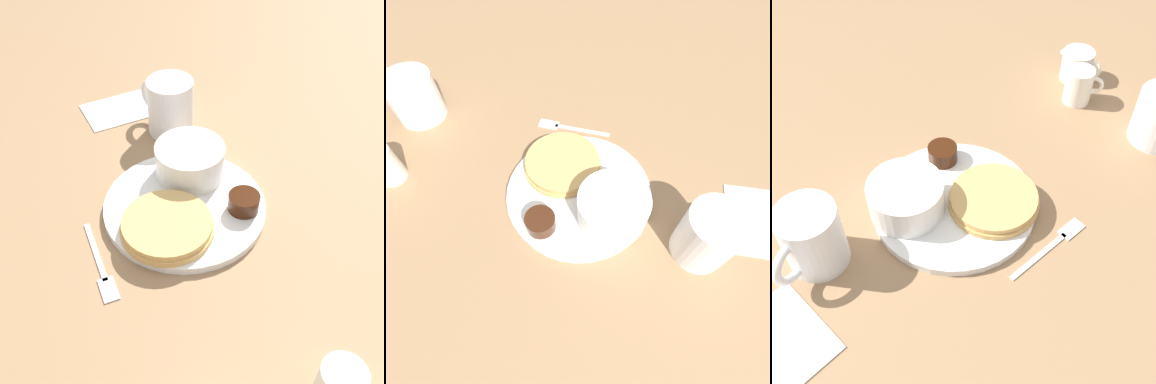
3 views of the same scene
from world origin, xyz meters
TOP-DOWN VIEW (x-y plane):
  - ground_plane at (0.00, 0.00)m, footprint 4.00×4.00m
  - plate at (0.00, 0.00)m, footprint 0.23×0.23m
  - pancake_stack at (0.04, 0.04)m, footprint 0.13×0.13m
  - bowl at (-0.03, -0.06)m, footprint 0.10×0.10m
  - syrup_cup at (-0.07, 0.04)m, footprint 0.04×0.04m
  - butter_ramekin at (-0.05, -0.07)m, footprint 0.04×0.04m
  - coffee_mug at (-0.05, -0.19)m, footprint 0.08×0.11m
  - creamer_pitcher_near at (-0.04, 0.31)m, footprint 0.06×0.05m
  - creamer_pitcher_far at (-0.08, 0.36)m, footprint 0.08×0.06m
  - fork at (0.14, 0.06)m, footprint 0.02×0.13m
  - napkin at (0.02, -0.28)m, footprint 0.13×0.10m

SIDE VIEW (x-z plane):
  - ground_plane at x=0.00m, z-range 0.00..0.00m
  - fork at x=0.14m, z-range 0.00..0.00m
  - napkin at x=0.02m, z-range 0.00..0.00m
  - plate at x=0.00m, z-range 0.00..0.01m
  - pancake_stack at x=0.04m, z-range 0.01..0.03m
  - syrup_cup at x=-0.07m, z-range 0.01..0.04m
  - creamer_pitcher_far at x=-0.08m, z-range 0.00..0.06m
  - butter_ramekin at x=-0.05m, z-range 0.01..0.05m
  - creamer_pitcher_near at x=-0.04m, z-range 0.00..0.06m
  - bowl at x=-0.03m, z-range 0.01..0.06m
  - coffee_mug at x=-0.05m, z-range 0.00..0.09m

